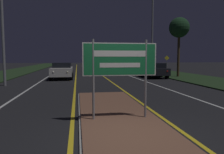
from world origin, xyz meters
TOP-DOWN VIEW (x-y plane):
  - ground_plane at (0.00, 0.00)m, footprint 160.00×160.00m
  - median_island at (0.00, 1.40)m, footprint 2.44×10.06m
  - verge_left at (-9.50, 20.00)m, footprint 5.00×100.00m
  - verge_right at (9.50, 20.00)m, footprint 5.00×100.00m
  - centre_line_yellow_left at (-1.41, 25.00)m, footprint 0.12×70.00m
  - centre_line_yellow_right at (1.41, 25.00)m, footprint 0.12×70.00m
  - lane_line_white_left at (-4.20, 25.00)m, footprint 0.12×70.00m
  - lane_line_white_right at (4.20, 25.00)m, footprint 0.12×70.00m
  - edge_line_white_left at (-7.20, 25.00)m, footprint 0.10×70.00m
  - edge_line_white_right at (7.20, 25.00)m, footprint 0.10×70.00m
  - highway_sign at (0.00, 1.39)m, footprint 2.20×0.07m
  - streetlight_right_near at (6.31, 16.59)m, footprint 0.53×0.53m
  - car_receding_0 at (6.04, 15.24)m, footprint 1.93×4.06m
  - car_receding_1 at (5.86, 22.67)m, footprint 1.96×4.08m
  - car_receding_2 at (2.44, 30.22)m, footprint 1.86×4.84m
  - car_receding_3 at (5.90, 38.12)m, footprint 1.91×4.75m
  - car_approaching_0 at (-2.62, 15.51)m, footprint 1.94×4.51m
  - warning_sign at (9.66, 20.63)m, footprint 0.60×0.06m
  - roadside_palm_right at (8.54, 15.20)m, footprint 1.95×1.95m

SIDE VIEW (x-z plane):
  - ground_plane at x=0.00m, z-range 0.00..0.00m
  - centre_line_yellow_left at x=-1.41m, z-range 0.00..0.01m
  - centre_line_yellow_right at x=1.41m, z-range 0.00..0.01m
  - lane_line_white_left at x=-4.20m, z-range 0.00..0.01m
  - lane_line_white_right at x=4.20m, z-range 0.00..0.01m
  - edge_line_white_left at x=-7.20m, z-range 0.00..0.01m
  - edge_line_white_right at x=7.20m, z-range 0.00..0.01m
  - verge_left at x=-9.50m, z-range 0.00..0.08m
  - verge_right at x=9.50m, z-range 0.00..0.08m
  - median_island at x=0.00m, z-range -0.01..0.09m
  - car_receding_0 at x=6.04m, z-range 0.04..1.46m
  - car_receding_1 at x=5.86m, z-range 0.04..1.47m
  - car_receding_2 at x=2.44m, z-range 0.05..1.48m
  - car_approaching_0 at x=-2.62m, z-range 0.05..1.52m
  - car_receding_3 at x=5.90m, z-range 0.03..1.60m
  - warning_sign at x=9.66m, z-range 0.30..2.41m
  - highway_sign at x=0.00m, z-range 0.59..2.94m
  - roadside_palm_right at x=8.54m, z-range 1.88..7.60m
  - streetlight_right_near at x=6.31m, z-range 1.41..12.04m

